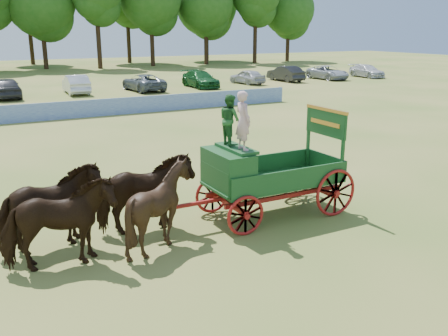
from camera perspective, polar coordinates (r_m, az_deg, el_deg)
ground at (r=16.48m, az=7.87°, el=-3.03°), size 160.00×160.00×0.00m
horse_lead_left at (r=11.73m, az=-18.39°, el=-6.13°), size 2.57×1.34×2.10m
horse_lead_right at (r=12.75m, az=-19.30°, el=-4.46°), size 2.64×1.54×2.10m
horse_wheel_left at (r=12.30m, az=-7.34°, el=-4.40°), size 2.22×2.06×2.10m
horse_wheel_right at (r=13.28m, az=-9.06°, el=-2.95°), size 2.53×1.22×2.10m
farm_dray at (r=13.88m, az=3.28°, el=0.29°), size 6.00×2.00×3.70m
sponsor_banner at (r=32.01m, az=-13.01°, el=6.81°), size 26.00×0.08×1.05m
parked_cars at (r=43.92m, az=-12.52°, el=9.43°), size 59.15×6.70×1.62m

